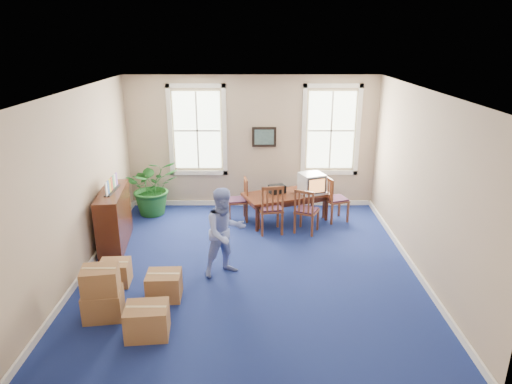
{
  "coord_description": "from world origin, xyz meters",
  "views": [
    {
      "loc": [
        0.09,
        -7.55,
        4.06
      ],
      "look_at": [
        0.1,
        0.6,
        1.25
      ],
      "focal_mm": 32.0,
      "sensor_mm": 36.0,
      "label": 1
    }
  ],
  "objects_px": {
    "crt_tv": "(312,183)",
    "chair_near_left": "(270,208)",
    "credenza": "(114,217)",
    "potted_plant": "(153,187)",
    "man": "(225,232)",
    "conference_table": "(286,207)",
    "cardboard_boxes": "(118,288)"
  },
  "relations": [
    {
      "from": "conference_table",
      "to": "man",
      "type": "relative_size",
      "value": 1.19
    },
    {
      "from": "cardboard_boxes",
      "to": "conference_table",
      "type": "bearing_deg",
      "value": 53.08
    },
    {
      "from": "potted_plant",
      "to": "man",
      "type": "bearing_deg",
      "value": -57.06
    },
    {
      "from": "potted_plant",
      "to": "credenza",
      "type": "bearing_deg",
      "value": -103.71
    },
    {
      "from": "chair_near_left",
      "to": "potted_plant",
      "type": "bearing_deg",
      "value": -31.18
    },
    {
      "from": "chair_near_left",
      "to": "crt_tv",
      "type": "bearing_deg",
      "value": -153.65
    },
    {
      "from": "crt_tv",
      "to": "credenza",
      "type": "bearing_deg",
      "value": 177.58
    },
    {
      "from": "conference_table",
      "to": "cardboard_boxes",
      "type": "relative_size",
      "value": 1.26
    },
    {
      "from": "crt_tv",
      "to": "conference_table",
      "type": "bearing_deg",
      "value": 163.94
    },
    {
      "from": "cardboard_boxes",
      "to": "credenza",
      "type": "bearing_deg",
      "value": 107.41
    },
    {
      "from": "man",
      "to": "credenza",
      "type": "height_order",
      "value": "man"
    },
    {
      "from": "man",
      "to": "potted_plant",
      "type": "relative_size",
      "value": 1.19
    },
    {
      "from": "man",
      "to": "cardboard_boxes",
      "type": "xyz_separation_m",
      "value": [
        -1.55,
        -1.23,
        -0.37
      ]
    },
    {
      "from": "conference_table",
      "to": "credenza",
      "type": "relative_size",
      "value": 1.24
    },
    {
      "from": "crt_tv",
      "to": "cardboard_boxes",
      "type": "xyz_separation_m",
      "value": [
        -3.36,
        -3.76,
        -0.45
      ]
    },
    {
      "from": "credenza",
      "to": "cardboard_boxes",
      "type": "relative_size",
      "value": 1.02
    },
    {
      "from": "crt_tv",
      "to": "credenza",
      "type": "height_order",
      "value": "credenza"
    },
    {
      "from": "conference_table",
      "to": "chair_near_left",
      "type": "height_order",
      "value": "chair_near_left"
    },
    {
      "from": "potted_plant",
      "to": "crt_tv",
      "type": "bearing_deg",
      "value": -5.88
    },
    {
      "from": "crt_tv",
      "to": "chair_near_left",
      "type": "xyz_separation_m",
      "value": [
        -0.96,
        -0.7,
        -0.33
      ]
    },
    {
      "from": "crt_tv",
      "to": "chair_near_left",
      "type": "height_order",
      "value": "crt_tv"
    },
    {
      "from": "conference_table",
      "to": "chair_near_left",
      "type": "bearing_deg",
      "value": -142.38
    },
    {
      "from": "chair_near_left",
      "to": "man",
      "type": "bearing_deg",
      "value": 55.4
    },
    {
      "from": "credenza",
      "to": "potted_plant",
      "type": "distance_m",
      "value": 1.77
    },
    {
      "from": "man",
      "to": "potted_plant",
      "type": "distance_m",
      "value": 3.47
    },
    {
      "from": "conference_table",
      "to": "potted_plant",
      "type": "bearing_deg",
      "value": 150.87
    },
    {
      "from": "crt_tv",
      "to": "man",
      "type": "height_order",
      "value": "man"
    },
    {
      "from": "conference_table",
      "to": "credenza",
      "type": "distance_m",
      "value": 3.79
    },
    {
      "from": "potted_plant",
      "to": "conference_table",
      "type": "bearing_deg",
      "value": -7.72
    },
    {
      "from": "crt_tv",
      "to": "cardboard_boxes",
      "type": "bearing_deg",
      "value": -152.24
    },
    {
      "from": "man",
      "to": "potted_plant",
      "type": "height_order",
      "value": "man"
    },
    {
      "from": "credenza",
      "to": "man",
      "type": "bearing_deg",
      "value": -34.07
    }
  ]
}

